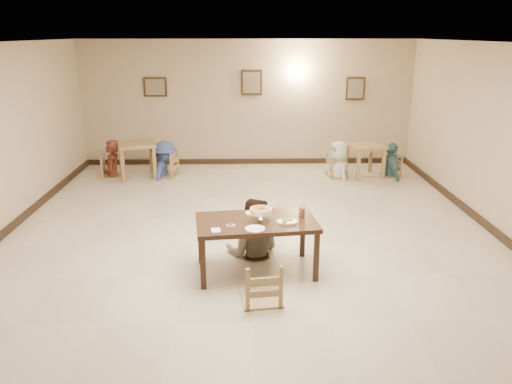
{
  "coord_description": "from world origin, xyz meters",
  "views": [
    {
      "loc": [
        -0.09,
        -7.16,
        3.14
      ],
      "look_at": [
        0.08,
        -0.27,
        0.93
      ],
      "focal_mm": 35.0,
      "sensor_mm": 36.0,
      "label": 1
    }
  ],
  "objects_px": {
    "main_table": "(256,226)",
    "bg_diner_d": "(393,143)",
    "bg_table_right": "(365,151)",
    "bg_diner_a": "(110,140)",
    "bg_chair_lr": "(164,153)",
    "main_diner": "(253,199)",
    "drink_glass": "(302,211)",
    "bg_chair_rl": "(339,156)",
    "bg_chair_ll": "(111,157)",
    "chair_near": "(261,262)",
    "bg_diner_b": "(164,141)",
    "chair_far": "(255,218)",
    "bg_chair_rr": "(392,158)",
    "curry_warmer": "(261,211)",
    "bg_diner_c": "(339,141)",
    "bg_table_left": "(137,149)"
  },
  "relations": [
    {
      "from": "bg_table_left",
      "to": "bg_chair_lr",
      "type": "bearing_deg",
      "value": 5.63
    },
    {
      "from": "bg_chair_lr",
      "to": "bg_diner_a",
      "type": "height_order",
      "value": "bg_diner_a"
    },
    {
      "from": "bg_diner_c",
      "to": "main_table",
      "type": "bearing_deg",
      "value": -40.08
    },
    {
      "from": "main_table",
      "to": "bg_chair_ll",
      "type": "bearing_deg",
      "value": 116.46
    },
    {
      "from": "bg_diner_b",
      "to": "drink_glass",
      "type": "bearing_deg",
      "value": -145.19
    },
    {
      "from": "chair_far",
      "to": "bg_diner_d",
      "type": "xyz_separation_m",
      "value": [
        3.18,
        4.0,
        0.26
      ]
    },
    {
      "from": "main_table",
      "to": "bg_diner_d",
      "type": "xyz_separation_m",
      "value": [
        3.18,
        4.69,
        0.12
      ]
    },
    {
      "from": "chair_far",
      "to": "bg_table_right",
      "type": "relative_size",
      "value": 1.18
    },
    {
      "from": "curry_warmer",
      "to": "bg_table_right",
      "type": "xyz_separation_m",
      "value": [
        2.52,
        4.74,
        -0.3
      ]
    },
    {
      "from": "bg_table_left",
      "to": "bg_diner_d",
      "type": "distance_m",
      "value": 5.74
    },
    {
      "from": "bg_chair_rl",
      "to": "bg_chair_ll",
      "type": "bearing_deg",
      "value": 81.02
    },
    {
      "from": "chair_far",
      "to": "bg_table_left",
      "type": "relative_size",
      "value": 1.06
    },
    {
      "from": "bg_chair_rl",
      "to": "drink_glass",
      "type": "bearing_deg",
      "value": 155.82
    },
    {
      "from": "main_diner",
      "to": "bg_diner_b",
      "type": "bearing_deg",
      "value": -57.47
    },
    {
      "from": "bg_chair_rr",
      "to": "bg_diner_b",
      "type": "xyz_separation_m",
      "value": [
        -5.14,
        0.12,
        0.39
      ]
    },
    {
      "from": "main_diner",
      "to": "bg_diner_c",
      "type": "xyz_separation_m",
      "value": [
        2.01,
        4.1,
        -0.04
      ]
    },
    {
      "from": "curry_warmer",
      "to": "bg_diner_c",
      "type": "relative_size",
      "value": 0.2
    },
    {
      "from": "chair_far",
      "to": "bg_diner_b",
      "type": "relative_size",
      "value": 0.64
    },
    {
      "from": "main_table",
      "to": "bg_diner_d",
      "type": "relative_size",
      "value": 1.08
    },
    {
      "from": "drink_glass",
      "to": "bg_chair_rl",
      "type": "distance_m",
      "value": 4.77
    },
    {
      "from": "main_diner",
      "to": "drink_glass",
      "type": "relative_size",
      "value": 10.25
    },
    {
      "from": "chair_far",
      "to": "bg_chair_lr",
      "type": "relative_size",
      "value": 0.97
    },
    {
      "from": "bg_diner_a",
      "to": "bg_diner_d",
      "type": "xyz_separation_m",
      "value": [
        6.34,
        -0.12,
        -0.07
      ]
    },
    {
      "from": "curry_warmer",
      "to": "bg_table_left",
      "type": "height_order",
      "value": "curry_warmer"
    },
    {
      "from": "chair_far",
      "to": "bg_diner_c",
      "type": "bearing_deg",
      "value": 72.17
    },
    {
      "from": "bg_chair_lr",
      "to": "bg_chair_rr",
      "type": "xyz_separation_m",
      "value": [
        5.14,
        -0.12,
        -0.11
      ]
    },
    {
      "from": "main_diner",
      "to": "curry_warmer",
      "type": "bearing_deg",
      "value": 106.23
    },
    {
      "from": "bg_diner_a",
      "to": "bg_chair_rr",
      "type": "bearing_deg",
      "value": 83.26
    },
    {
      "from": "chair_near",
      "to": "bg_chair_rl",
      "type": "relative_size",
      "value": 1.07
    },
    {
      "from": "drink_glass",
      "to": "bg_diner_d",
      "type": "xyz_separation_m",
      "value": [
        2.56,
        4.56,
        -0.04
      ]
    },
    {
      "from": "bg_chair_rr",
      "to": "bg_diner_a",
      "type": "distance_m",
      "value": 6.35
    },
    {
      "from": "bg_chair_ll",
      "to": "bg_diner_a",
      "type": "bearing_deg",
      "value": 173.21
    },
    {
      "from": "bg_diner_a",
      "to": "bg_diner_b",
      "type": "relative_size",
      "value": 1.04
    },
    {
      "from": "main_diner",
      "to": "bg_chair_rl",
      "type": "xyz_separation_m",
      "value": [
        2.01,
        4.1,
        -0.38
      ]
    },
    {
      "from": "main_table",
      "to": "bg_chair_rr",
      "type": "bearing_deg",
      "value": 49.0
    },
    {
      "from": "bg_chair_ll",
      "to": "bg_diner_a",
      "type": "xyz_separation_m",
      "value": [
        0.0,
        -0.0,
        0.38
      ]
    },
    {
      "from": "bg_diner_a",
      "to": "bg_diner_b",
      "type": "xyz_separation_m",
      "value": [
        1.19,
        -0.0,
        -0.03
      ]
    },
    {
      "from": "curry_warmer",
      "to": "bg_chair_lr",
      "type": "xyz_separation_m",
      "value": [
        -2.02,
        4.84,
        -0.36
      ]
    },
    {
      "from": "chair_near",
      "to": "bg_chair_lr",
      "type": "bearing_deg",
      "value": -77.88
    },
    {
      "from": "chair_near",
      "to": "bg_chair_lr",
      "type": "xyz_separation_m",
      "value": [
        -2.0,
        5.59,
        0.03
      ]
    },
    {
      "from": "chair_near",
      "to": "bg_diner_b",
      "type": "height_order",
      "value": "bg_diner_b"
    },
    {
      "from": "bg_table_right",
      "to": "bg_diner_a",
      "type": "xyz_separation_m",
      "value": [
        -5.73,
        0.11,
        0.25
      ]
    },
    {
      "from": "curry_warmer",
      "to": "bg_diner_c",
      "type": "height_order",
      "value": "bg_diner_c"
    },
    {
      "from": "chair_near",
      "to": "bg_diner_c",
      "type": "xyz_separation_m",
      "value": [
        1.93,
        5.47,
        0.31
      ]
    },
    {
      "from": "bg_chair_rl",
      "to": "bg_diner_d",
      "type": "xyz_separation_m",
      "value": [
        1.21,
        0.0,
        0.3
      ]
    },
    {
      "from": "chair_far",
      "to": "bg_diner_d",
      "type": "height_order",
      "value": "bg_diner_d"
    },
    {
      "from": "bg_table_right",
      "to": "bg_chair_rl",
      "type": "bearing_deg",
      "value": -178.88
    },
    {
      "from": "bg_table_right",
      "to": "bg_chair_rl",
      "type": "relative_size",
      "value": 0.93
    },
    {
      "from": "bg_table_left",
      "to": "bg_diner_b",
      "type": "bearing_deg",
      "value": 5.63
    },
    {
      "from": "bg_diner_d",
      "to": "bg_table_left",
      "type": "bearing_deg",
      "value": 83.09
    }
  ]
}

